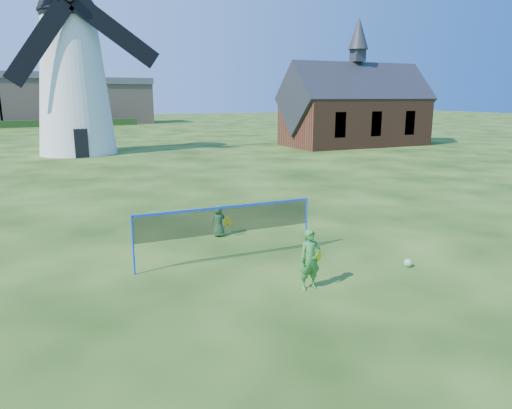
{
  "coord_description": "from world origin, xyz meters",
  "views": [
    {
      "loc": [
        -5.08,
        -11.21,
        4.43
      ],
      "look_at": [
        0.2,
        0.5,
        1.5
      ],
      "focal_mm": 33.43,
      "sensor_mm": 36.0,
      "label": 1
    }
  ],
  "objects": [
    {
      "name": "play_ball",
      "position": [
        3.52,
        -1.96,
        0.11
      ],
      "size": [
        0.22,
        0.22,
        0.22
      ],
      "primitive_type": "sphere",
      "color": "green",
      "rests_on": "ground"
    },
    {
      "name": "player_boy",
      "position": [
        -0.09,
        2.78,
        0.5
      ],
      "size": [
        0.65,
        0.49,
        1.01
      ],
      "rotation": [
        0.0,
        0.0,
        2.73
      ],
      "color": "#3F8243",
      "rests_on": "ground"
    },
    {
      "name": "badminton_net",
      "position": [
        -0.7,
        0.46,
        1.14
      ],
      "size": [
        5.05,
        0.05,
        1.55
      ],
      "color": "blue",
      "rests_on": "ground"
    },
    {
      "name": "chapel",
      "position": [
        21.34,
        25.38,
        3.15
      ],
      "size": [
        13.24,
        6.42,
        11.2
      ],
      "color": "brown",
      "rests_on": "ground"
    },
    {
      "name": "ground",
      "position": [
        0.0,
        0.0,
        0.0
      ],
      "size": [
        220.0,
        220.0,
        0.0
      ],
      "primitive_type": "plane",
      "color": "black",
      "rests_on": "ground"
    },
    {
      "name": "windmill",
      "position": [
        -2.39,
        28.58,
        6.07
      ],
      "size": [
        12.34,
        5.77,
        17.3
      ],
      "color": "white",
      "rests_on": "ground"
    },
    {
      "name": "player_girl",
      "position": [
        0.39,
        -2.15,
        0.72
      ],
      "size": [
        0.69,
        0.38,
        1.44
      ],
      "rotation": [
        0.0,
        0.0,
        -0.06
      ],
      "color": "#348334",
      "rests_on": "ground"
    }
  ]
}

